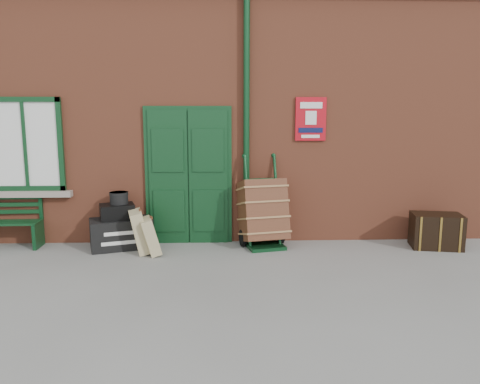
{
  "coord_description": "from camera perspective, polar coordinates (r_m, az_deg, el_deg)",
  "views": [
    {
      "loc": [
        0.26,
        -6.18,
        2.16
      ],
      "look_at": [
        0.51,
        0.6,
        1.0
      ],
      "focal_mm": 35.0,
      "sensor_mm": 36.0,
      "label": 1
    }
  ],
  "objects": [
    {
      "name": "ground",
      "position": [
        6.55,
        -4.37,
        -9.58
      ],
      "size": [
        80.0,
        80.0,
        0.0
      ],
      "primitive_type": "plane",
      "color": "gray",
      "rests_on": "ground"
    },
    {
      "name": "station_building",
      "position": [
        9.67,
        -3.76,
        9.7
      ],
      "size": [
        10.3,
        4.3,
        4.36
      ],
      "color": "#9E4E33",
      "rests_on": "ground"
    },
    {
      "name": "houdini_trunk",
      "position": [
        7.78,
        -14.27,
        -4.89
      ],
      "size": [
        1.07,
        0.79,
        0.48
      ],
      "primitive_type": "cube",
      "rotation": [
        0.0,
        0.0,
        0.31
      ],
      "color": "black",
      "rests_on": "ground"
    },
    {
      "name": "strongbox",
      "position": [
        7.71,
        -14.74,
        -2.32
      ],
      "size": [
        0.62,
        0.52,
        0.24
      ],
      "primitive_type": "cube",
      "rotation": [
        0.0,
        0.0,
        0.31
      ],
      "color": "black",
      "rests_on": "houdini_trunk"
    },
    {
      "name": "hatbox",
      "position": [
        7.69,
        -14.54,
        -0.71
      ],
      "size": [
        0.36,
        0.36,
        0.19
      ],
      "primitive_type": "cylinder",
      "rotation": [
        0.0,
        0.0,
        0.31
      ],
      "color": "black",
      "rests_on": "strongbox"
    },
    {
      "name": "suitcase_back",
      "position": [
        7.42,
        -12.14,
        -4.74
      ],
      "size": [
        0.42,
        0.53,
        0.67
      ],
      "primitive_type": "cube",
      "rotation": [
        0.0,
        -0.2,
        0.25
      ],
      "color": "tan",
      "rests_on": "ground"
    },
    {
      "name": "suitcase_front",
      "position": [
        7.3,
        -10.86,
        -5.3
      ],
      "size": [
        0.4,
        0.48,
        0.58
      ],
      "primitive_type": "cube",
      "rotation": [
        0.0,
        -0.27,
        0.25
      ],
      "color": "tan",
      "rests_on": "ground"
    },
    {
      "name": "porter_trolley",
      "position": [
        7.6,
        2.81,
        -2.43
      ],
      "size": [
        0.85,
        0.9,
        1.46
      ],
      "rotation": [
        0.0,
        0.0,
        0.22
      ],
      "color": "#0D371A",
      "rests_on": "ground"
    },
    {
      "name": "dark_trunk",
      "position": [
        8.18,
        22.8,
        -4.38
      ],
      "size": [
        0.84,
        0.63,
        0.55
      ],
      "primitive_type": "cube",
      "rotation": [
        0.0,
        0.0,
        -0.18
      ],
      "color": "black",
      "rests_on": "ground"
    }
  ]
}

